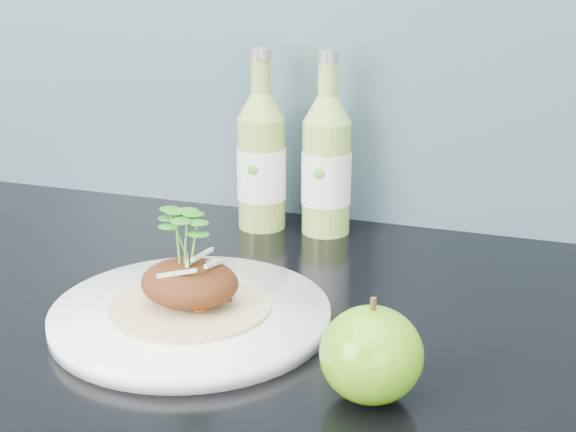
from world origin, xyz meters
name	(u,v)px	position (x,y,z in m)	size (l,w,h in m)	color
dinner_plate	(191,315)	(-0.04, 1.62, 0.91)	(0.35, 0.35, 0.02)	white
pork_taco	(190,280)	(-0.04, 1.62, 0.94)	(0.16, 0.16, 0.10)	tan
green_apple	(371,355)	(0.16, 1.54, 0.94)	(0.11, 0.11, 0.09)	#4D890F
cider_bottle_left	(261,162)	(-0.08, 1.91, 0.99)	(0.07, 0.07, 0.23)	#8BAA47
cider_bottle_right	(326,166)	(0.01, 1.92, 0.99)	(0.07, 0.07, 0.23)	#92B94D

